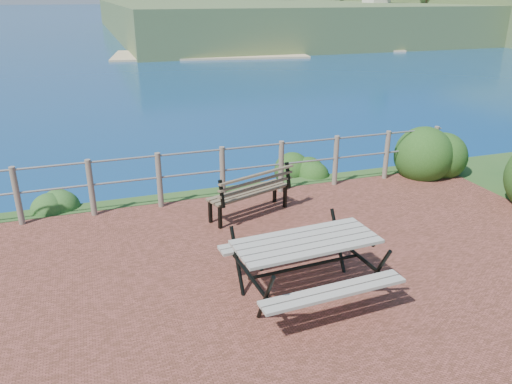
{
  "coord_description": "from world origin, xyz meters",
  "views": [
    {
      "loc": [
        -2.16,
        -4.98,
        3.59
      ],
      "look_at": [
        0.1,
        1.73,
        0.75
      ],
      "focal_mm": 35.0,
      "sensor_mm": 36.0,
      "label": 1
    }
  ],
  "objects": [
    {
      "name": "picnic_table",
      "position": [
        0.16,
        -0.02,
        0.48
      ],
      "size": [
        1.82,
        1.54,
        0.75
      ],
      "rotation": [
        0.0,
        0.0,
        0.06
      ],
      "color": "#9B958A",
      "rests_on": "ground"
    },
    {
      "name": "shrub_lip_west",
      "position": [
        -2.85,
        4.01,
        0.0
      ],
      "size": [
        0.68,
        0.68,
        0.38
      ],
      "primitive_type": "ellipsoid",
      "color": "#295821",
      "rests_on": "ground"
    },
    {
      "name": "shrub_right_edge",
      "position": [
        4.63,
        3.38,
        0.0
      ],
      "size": [
        1.26,
        1.26,
        1.79
      ],
      "primitive_type": "ellipsoid",
      "color": "#1A4214",
      "rests_on": "ground"
    },
    {
      "name": "distant_bay",
      "position": [
        173.07,
        202.61,
        -1.52
      ],
      "size": [
        290.0,
        232.36,
        24.0
      ],
      "color": "#4A6331",
      "rests_on": "ground"
    },
    {
      "name": "safety_railing",
      "position": [
        0.0,
        3.35,
        0.57
      ],
      "size": [
        9.4,
        0.1,
        1.0
      ],
      "color": "#6B5B4C",
      "rests_on": "ground"
    },
    {
      "name": "shrub_lip_east",
      "position": [
        1.92,
        4.31,
        0.0
      ],
      "size": [
        0.86,
        0.86,
        0.64
      ],
      "primitive_type": "ellipsoid",
      "color": "#1A4214",
      "rests_on": "ground"
    },
    {
      "name": "ground",
      "position": [
        0.0,
        0.0,
        0.0
      ],
      "size": [
        10.0,
        7.0,
        0.12
      ],
      "primitive_type": "cube",
      "color": "brown",
      "rests_on": "ground"
    },
    {
      "name": "ocean",
      "position": [
        0.0,
        200.0,
        0.0
      ],
      "size": [
        1200.0,
        1200.0,
        0.0
      ],
      "primitive_type": "plane",
      "color": "navy",
      "rests_on": "ground"
    },
    {
      "name": "park_bench",
      "position": [
        0.24,
        2.51,
        0.56
      ],
      "size": [
        1.55,
        0.87,
        0.85
      ],
      "rotation": [
        0.0,
        0.0,
        0.35
      ],
      "color": "brown",
      "rests_on": "ground"
    }
  ]
}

